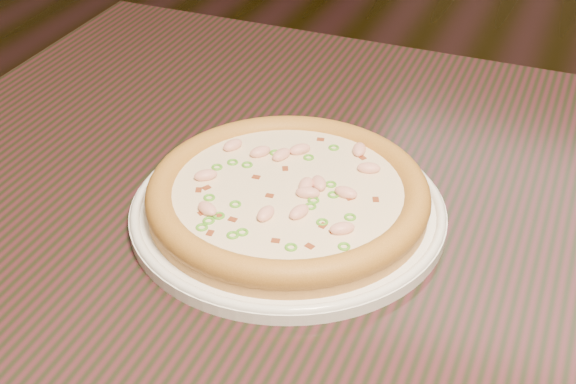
% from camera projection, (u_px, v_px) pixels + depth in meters
% --- Properties ---
extents(ground, '(9.00, 9.00, 0.00)m').
position_uv_depth(ground, '(455.00, 382.00, 1.62)').
color(ground, black).
extents(hero_table, '(1.20, 0.80, 0.75)m').
position_uv_depth(hero_table, '(407.00, 289.00, 0.88)').
color(hero_table, black).
rests_on(hero_table, ground).
extents(plate, '(0.32, 0.32, 0.02)m').
position_uv_depth(plate, '(288.00, 209.00, 0.81)').
color(plate, white).
rests_on(plate, hero_table).
extents(pizza, '(0.29, 0.29, 0.03)m').
position_uv_depth(pizza, '(288.00, 194.00, 0.80)').
color(pizza, '#C39243').
rests_on(pizza, plate).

